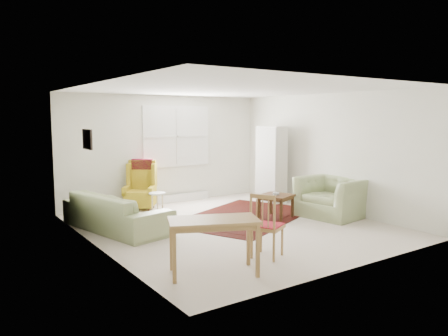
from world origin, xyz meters
TOP-DOWN VIEW (x-y plane):
  - room at (0.02, 0.21)m, footprint 5.04×5.54m
  - rug at (0.63, 0.49)m, footprint 3.54×3.00m
  - sofa at (-1.87, 0.96)m, footprint 1.36×2.39m
  - armchair at (2.10, -0.49)m, footprint 1.23×1.36m
  - wingback_chair at (-0.84, 2.29)m, footprint 0.90×0.90m
  - coffee_table at (1.08, 0.05)m, footprint 0.75×0.75m
  - stool at (-0.71, 1.70)m, footprint 0.37×0.37m
  - cabinet at (2.10, 1.40)m, footprint 0.40×0.73m
  - desk at (-1.64, -1.87)m, footprint 1.26×0.97m
  - desk_chair at (-0.63, -1.73)m, footprint 0.55×0.55m

SIDE VIEW (x-z plane):
  - rug at x=0.63m, z-range 0.00..0.03m
  - stool at x=-0.71m, z-range 0.00..0.45m
  - coffee_table at x=1.08m, z-range 0.00..0.48m
  - desk at x=-1.64m, z-range 0.00..0.72m
  - sofa at x=-1.87m, z-range 0.00..0.91m
  - desk_chair at x=-0.63m, z-range 0.00..0.94m
  - armchair at x=2.10m, z-range 0.00..0.95m
  - wingback_chair at x=-0.84m, z-range 0.00..1.09m
  - cabinet at x=2.10m, z-range 0.00..1.79m
  - room at x=0.02m, z-range 0.00..2.51m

